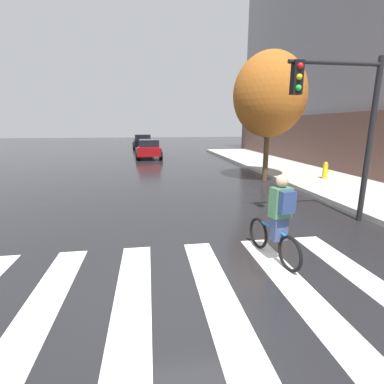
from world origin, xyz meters
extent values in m
plane|color=black|center=(0.00, 0.00, 0.00)|extent=(120.00, 120.00, 0.00)
cube|color=silver|center=(-2.04, 0.00, 0.01)|extent=(0.55, 3.74, 0.01)
cube|color=silver|center=(-0.75, 0.00, 0.01)|extent=(0.55, 3.74, 0.01)
cube|color=silver|center=(0.54, 0.00, 0.01)|extent=(0.55, 3.74, 0.01)
cube|color=silver|center=(1.83, 0.00, 0.01)|extent=(0.55, 3.74, 0.01)
cube|color=silver|center=(3.12, 0.00, 0.01)|extent=(0.55, 3.74, 0.01)
cube|color=maroon|center=(-0.35, 19.12, 0.64)|extent=(1.80, 4.28, 0.65)
cube|color=black|center=(-0.35, 18.98, 1.21)|extent=(1.56, 2.06, 0.51)
cylinder|color=black|center=(-1.21, 20.50, 0.31)|extent=(0.23, 0.63, 0.63)
cylinder|color=black|center=(0.57, 20.46, 0.31)|extent=(0.23, 0.63, 0.63)
cylinder|color=black|center=(-1.27, 17.78, 0.31)|extent=(0.23, 0.63, 0.63)
cylinder|color=black|center=(0.51, 17.74, 0.31)|extent=(0.23, 0.63, 0.63)
cube|color=black|center=(-1.06, 28.57, 0.69)|extent=(2.15, 4.71, 0.70)
cube|color=black|center=(-1.05, 28.42, 1.31)|extent=(1.79, 2.30, 0.55)
cylinder|color=black|center=(-2.12, 29.97, 0.34)|extent=(0.28, 0.69, 0.68)
cylinder|color=black|center=(-0.20, 30.10, 0.34)|extent=(0.28, 0.69, 0.68)
cylinder|color=black|center=(-1.92, 27.04, 0.34)|extent=(0.28, 0.69, 0.68)
cylinder|color=black|center=(0.00, 27.17, 0.34)|extent=(0.28, 0.69, 0.68)
torus|color=black|center=(1.99, 0.48, 0.33)|extent=(0.17, 0.66, 0.66)
torus|color=black|center=(1.81, 1.52, 0.33)|extent=(0.17, 0.66, 0.66)
cylinder|color=#1972BF|center=(1.90, 1.00, 0.61)|extent=(0.20, 0.89, 0.05)
cylinder|color=#1972BF|center=(1.93, 0.84, 0.68)|extent=(0.04, 0.04, 0.45)
cube|color=#384772|center=(1.93, 0.84, 0.73)|extent=(0.31, 0.24, 0.56)
cube|color=#3F724C|center=(1.93, 0.84, 1.18)|extent=(0.40, 0.30, 0.56)
sphere|color=tan|center=(1.93, 0.84, 1.58)|extent=(0.22, 0.22, 0.22)
cube|color=navy|center=(1.96, 0.67, 1.23)|extent=(0.30, 0.21, 0.40)
cylinder|color=black|center=(5.24, 2.79, 2.10)|extent=(0.14, 0.14, 4.20)
cylinder|color=black|center=(4.04, 2.79, 4.00)|extent=(2.40, 0.10, 0.10)
cube|color=black|center=(3.08, 2.79, 3.65)|extent=(0.24, 0.20, 0.76)
sphere|color=red|center=(3.08, 2.68, 3.89)|extent=(0.14, 0.14, 0.14)
sphere|color=gold|center=(3.08, 2.68, 3.65)|extent=(0.14, 0.14, 0.14)
sphere|color=green|center=(3.08, 2.68, 3.41)|extent=(0.14, 0.14, 0.14)
cylinder|color=gold|center=(7.61, 8.02, 0.47)|extent=(0.22, 0.22, 0.65)
sphere|color=gold|center=(7.61, 8.02, 0.84)|extent=(0.18, 0.18, 0.18)
cylinder|color=gold|center=(7.77, 8.02, 0.51)|extent=(0.12, 0.09, 0.09)
cylinder|color=#4C3823|center=(4.98, 8.71, 1.30)|extent=(0.24, 0.24, 2.59)
ellipsoid|color=#A5591E|center=(4.98, 8.71, 3.88)|extent=(3.22, 3.22, 3.71)
camera|label=1|loc=(-0.44, -3.85, 2.55)|focal=26.47mm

